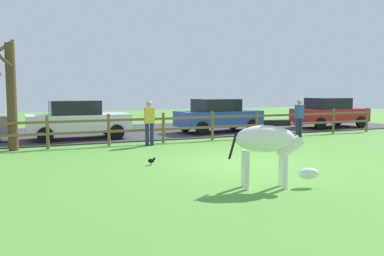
{
  "coord_description": "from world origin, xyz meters",
  "views": [
    {
      "loc": [
        -5.61,
        -9.56,
        2.03
      ],
      "look_at": [
        -0.81,
        1.5,
        0.89
      ],
      "focal_mm": 37.67,
      "sensor_mm": 36.0,
      "label": 1
    }
  ],
  "objects_px": {
    "crow_on_grass": "(152,161)",
    "zebra": "(269,144)",
    "bare_tree": "(10,92)",
    "visitor_left_of_tree": "(149,121)",
    "parked_car_red": "(329,112)",
    "parked_car_blue": "(218,115)",
    "parked_car_white": "(78,119)",
    "visitor_right_of_tree": "(299,116)"
  },
  "relations": [
    {
      "from": "zebra",
      "to": "visitor_right_of_tree",
      "type": "distance_m",
      "value": 9.4
    },
    {
      "from": "zebra",
      "to": "parked_car_white",
      "type": "distance_m",
      "value": 10.13
    },
    {
      "from": "parked_car_blue",
      "to": "visitor_left_of_tree",
      "type": "relative_size",
      "value": 2.5
    },
    {
      "from": "bare_tree",
      "to": "visitor_right_of_tree",
      "type": "xyz_separation_m",
      "value": [
        11.26,
        -0.83,
        -1.04
      ]
    },
    {
      "from": "visitor_left_of_tree",
      "to": "visitor_right_of_tree",
      "type": "height_order",
      "value": "same"
    },
    {
      "from": "visitor_left_of_tree",
      "to": "parked_car_red",
      "type": "bearing_deg",
      "value": 13.65
    },
    {
      "from": "zebra",
      "to": "visitor_right_of_tree",
      "type": "height_order",
      "value": "visitor_right_of_tree"
    },
    {
      "from": "zebra",
      "to": "parked_car_white",
      "type": "xyz_separation_m",
      "value": [
        -2.52,
        9.81,
        -0.08
      ]
    },
    {
      "from": "parked_car_blue",
      "to": "visitor_right_of_tree",
      "type": "height_order",
      "value": "visitor_right_of_tree"
    },
    {
      "from": "crow_on_grass",
      "to": "parked_car_red",
      "type": "height_order",
      "value": "parked_car_red"
    },
    {
      "from": "zebra",
      "to": "parked_car_blue",
      "type": "distance_m",
      "value": 10.69
    },
    {
      "from": "visitor_left_of_tree",
      "to": "parked_car_blue",
      "type": "bearing_deg",
      "value": 33.63
    },
    {
      "from": "parked_car_blue",
      "to": "visitor_left_of_tree",
      "type": "height_order",
      "value": "visitor_left_of_tree"
    },
    {
      "from": "bare_tree",
      "to": "parked_car_red",
      "type": "xyz_separation_m",
      "value": [
        15.41,
        1.92,
        -1.1
      ]
    },
    {
      "from": "parked_car_red",
      "to": "parked_car_blue",
      "type": "relative_size",
      "value": 0.98
    },
    {
      "from": "parked_car_blue",
      "to": "visitor_right_of_tree",
      "type": "bearing_deg",
      "value": -51.37
    },
    {
      "from": "bare_tree",
      "to": "zebra",
      "type": "distance_m",
      "value": 9.31
    },
    {
      "from": "bare_tree",
      "to": "visitor_left_of_tree",
      "type": "relative_size",
      "value": 2.32
    },
    {
      "from": "crow_on_grass",
      "to": "parked_car_blue",
      "type": "xyz_separation_m",
      "value": [
        5.39,
        6.57,
        0.72
      ]
    },
    {
      "from": "zebra",
      "to": "parked_car_white",
      "type": "height_order",
      "value": "parked_car_white"
    },
    {
      "from": "crow_on_grass",
      "to": "zebra",
      "type": "bearing_deg",
      "value": -66.57
    },
    {
      "from": "zebra",
      "to": "crow_on_grass",
      "type": "relative_size",
      "value": 8.71
    },
    {
      "from": "bare_tree",
      "to": "visitor_left_of_tree",
      "type": "height_order",
      "value": "bare_tree"
    },
    {
      "from": "parked_car_red",
      "to": "visitor_left_of_tree",
      "type": "distance_m",
      "value": 11.1
    },
    {
      "from": "visitor_right_of_tree",
      "to": "crow_on_grass",
      "type": "bearing_deg",
      "value": -155.11
    },
    {
      "from": "parked_car_white",
      "to": "visitor_left_of_tree",
      "type": "relative_size",
      "value": 2.45
    },
    {
      "from": "bare_tree",
      "to": "visitor_left_of_tree",
      "type": "distance_m",
      "value": 4.79
    },
    {
      "from": "crow_on_grass",
      "to": "visitor_left_of_tree",
      "type": "bearing_deg",
      "value": 73.27
    },
    {
      "from": "parked_car_white",
      "to": "crow_on_grass",
      "type": "bearing_deg",
      "value": -80.67
    },
    {
      "from": "parked_car_red",
      "to": "visitor_right_of_tree",
      "type": "xyz_separation_m",
      "value": [
        -4.15,
        -2.75,
        0.06
      ]
    },
    {
      "from": "zebra",
      "to": "bare_tree",
      "type": "bearing_deg",
      "value": 122.44
    },
    {
      "from": "crow_on_grass",
      "to": "bare_tree",
      "type": "bearing_deg",
      "value": 128.3
    },
    {
      "from": "visitor_right_of_tree",
      "to": "zebra",
      "type": "bearing_deg",
      "value": -132.07
    },
    {
      "from": "parked_car_red",
      "to": "parked_car_blue",
      "type": "bearing_deg",
      "value": 178.06
    },
    {
      "from": "zebra",
      "to": "visitor_left_of_tree",
      "type": "relative_size",
      "value": 1.14
    },
    {
      "from": "bare_tree",
      "to": "visitor_right_of_tree",
      "type": "distance_m",
      "value": 11.34
    },
    {
      "from": "parked_car_red",
      "to": "visitor_right_of_tree",
      "type": "relative_size",
      "value": 2.44
    },
    {
      "from": "crow_on_grass",
      "to": "parked_car_red",
      "type": "distance_m",
      "value": 13.51
    },
    {
      "from": "parked_car_red",
      "to": "visitor_left_of_tree",
      "type": "height_order",
      "value": "visitor_left_of_tree"
    },
    {
      "from": "bare_tree",
      "to": "parked_car_blue",
      "type": "bearing_deg",
      "value": 13.51
    },
    {
      "from": "bare_tree",
      "to": "parked_car_red",
      "type": "bearing_deg",
      "value": 7.09
    },
    {
      "from": "zebra",
      "to": "parked_car_red",
      "type": "distance_m",
      "value": 14.27
    }
  ]
}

